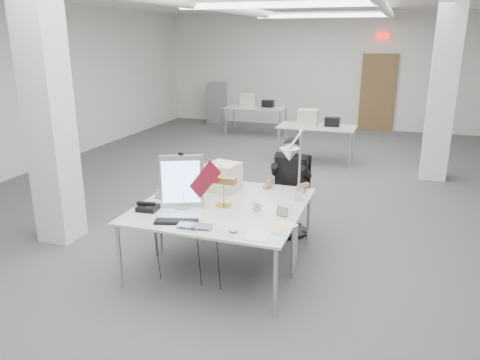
% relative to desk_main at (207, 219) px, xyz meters
% --- Properties ---
extents(room_shell, '(10.04, 14.04, 3.24)m').
position_rel_desk_main_xyz_m(room_shell, '(0.04, 2.63, 0.95)').
color(room_shell, '#4A4A4C').
rests_on(room_shell, ground).
extents(desk_main, '(1.80, 0.90, 0.02)m').
position_rel_desk_main_xyz_m(desk_main, '(0.00, 0.00, 0.00)').
color(desk_main, silver).
rests_on(desk_main, room_shell).
extents(desk_second, '(1.80, 0.90, 0.02)m').
position_rel_desk_main_xyz_m(desk_second, '(0.00, 0.90, 0.00)').
color(desk_second, silver).
rests_on(desk_second, room_shell).
extents(bg_desk_a, '(1.60, 0.80, 0.02)m').
position_rel_desk_main_xyz_m(bg_desk_a, '(0.20, 5.50, 0.00)').
color(bg_desk_a, silver).
rests_on(bg_desk_a, room_shell).
extents(bg_desk_b, '(1.60, 0.80, 0.02)m').
position_rel_desk_main_xyz_m(bg_desk_b, '(-1.80, 7.70, 0.00)').
color(bg_desk_b, silver).
rests_on(bg_desk_b, room_shell).
extents(filing_cabinet, '(0.45, 0.55, 1.20)m').
position_rel_desk_main_xyz_m(filing_cabinet, '(-3.50, 9.15, -0.14)').
color(filing_cabinet, gray).
rests_on(filing_cabinet, room_shell).
extents(office_chair, '(0.54, 0.54, 1.03)m').
position_rel_desk_main_xyz_m(office_chair, '(0.54, 1.60, -0.23)').
color(office_chair, black).
rests_on(office_chair, room_shell).
extents(seated_person, '(0.48, 0.59, 0.84)m').
position_rel_desk_main_xyz_m(seated_person, '(0.54, 1.55, 0.16)').
color(seated_person, black).
rests_on(seated_person, office_chair).
extents(monitor, '(0.46, 0.23, 0.59)m').
position_rel_desk_main_xyz_m(monitor, '(-0.39, 0.23, 0.31)').
color(monitor, '#B6B5BA').
rests_on(monitor, desk_main).
extents(pennant, '(0.41, 0.10, 0.45)m').
position_rel_desk_main_xyz_m(pennant, '(-0.10, 0.20, 0.37)').
color(pennant, maroon).
rests_on(pennant, monitor).
extents(keyboard, '(0.47, 0.26, 0.02)m').
position_rel_desk_main_xyz_m(keyboard, '(-0.25, -0.20, 0.02)').
color(keyboard, black).
rests_on(keyboard, desk_main).
extents(laptop, '(0.37, 0.26, 0.03)m').
position_rel_desk_main_xyz_m(laptop, '(-0.02, -0.31, 0.03)').
color(laptop, '#A7A8AC').
rests_on(laptop, desk_main).
extents(mouse, '(0.11, 0.08, 0.04)m').
position_rel_desk_main_xyz_m(mouse, '(0.38, -0.25, 0.03)').
color(mouse, silver).
rests_on(mouse, desk_main).
extents(bankers_lamp, '(0.33, 0.15, 0.37)m').
position_rel_desk_main_xyz_m(bankers_lamp, '(0.04, 0.39, 0.20)').
color(bankers_lamp, gold).
rests_on(bankers_lamp, desk_main).
extents(desk_phone, '(0.23, 0.21, 0.05)m').
position_rel_desk_main_xyz_m(desk_phone, '(-0.70, 0.02, 0.04)').
color(desk_phone, black).
rests_on(desk_phone, desk_main).
extents(picture_frame_left, '(0.14, 0.06, 0.11)m').
position_rel_desk_main_xyz_m(picture_frame_left, '(-0.76, 0.39, 0.07)').
color(picture_frame_left, '#A99049').
rests_on(picture_frame_left, desk_main).
extents(picture_frame_right, '(0.14, 0.07, 0.10)m').
position_rel_desk_main_xyz_m(picture_frame_right, '(0.72, 0.31, 0.06)').
color(picture_frame_right, tan).
rests_on(picture_frame_right, desk_main).
extents(desk_clock, '(0.10, 0.05, 0.10)m').
position_rel_desk_main_xyz_m(desk_clock, '(0.43, 0.38, 0.06)').
color(desk_clock, '#A2A3A6').
rests_on(desk_clock, desk_main).
extents(paper_stack_a, '(0.24, 0.34, 0.01)m').
position_rel_desk_main_xyz_m(paper_stack_a, '(0.63, -0.23, 0.02)').
color(paper_stack_a, white).
rests_on(paper_stack_a, desk_main).
extents(paper_stack_b, '(0.19, 0.25, 0.01)m').
position_rel_desk_main_xyz_m(paper_stack_b, '(0.76, -0.04, 0.02)').
color(paper_stack_b, '#F7D793').
rests_on(paper_stack_b, desk_main).
extents(paper_stack_c, '(0.26, 0.23, 0.01)m').
position_rel_desk_main_xyz_m(paper_stack_c, '(0.81, 0.09, 0.02)').
color(paper_stack_c, white).
rests_on(paper_stack_c, desk_main).
extents(beige_monitor, '(0.42, 0.40, 0.34)m').
position_rel_desk_main_xyz_m(beige_monitor, '(-0.16, 0.92, 0.18)').
color(beige_monitor, beige).
rests_on(beige_monitor, desk_second).
extents(architect_lamp, '(0.34, 0.72, 0.89)m').
position_rel_desk_main_xyz_m(architect_lamp, '(0.78, 0.63, 0.46)').
color(architect_lamp, silver).
rests_on(architect_lamp, desk_second).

